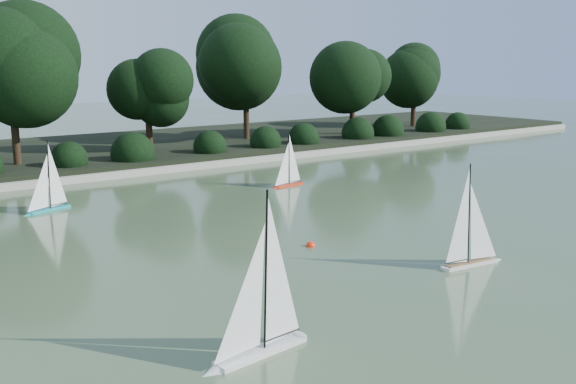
{
  "coord_description": "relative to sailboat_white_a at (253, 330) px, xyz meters",
  "views": [
    {
      "loc": [
        -7.33,
        -6.76,
        2.96
      ],
      "look_at": [
        -0.67,
        2.11,
        0.7
      ],
      "focal_mm": 40.0,
      "sensor_mm": 36.0,
      "label": 1
    }
  ],
  "objects": [
    {
      "name": "ground",
      "position": [
        3.96,
        1.68,
        -0.29
      ],
      "size": [
        80.0,
        80.0,
        0.0
      ],
      "primitive_type": "plane",
      "color": "#3D5131",
      "rests_on": "ground"
    },
    {
      "name": "pond_coping",
      "position": [
        3.96,
        10.68,
        -0.2
      ],
      "size": [
        40.0,
        0.35,
        0.18
      ],
      "primitive_type": "cube",
      "color": "gray",
      "rests_on": "ground"
    },
    {
      "name": "far_bank",
      "position": [
        3.96,
        14.68,
        -0.14
      ],
      "size": [
        40.0,
        8.0,
        0.3
      ],
      "primitive_type": "cube",
      "color": "black",
      "rests_on": "ground"
    },
    {
      "name": "tree_line",
      "position": [
        5.2,
        13.12,
        2.35
      ],
      "size": [
        26.31,
        3.93,
        4.39
      ],
      "color": "black",
      "rests_on": "ground"
    },
    {
      "name": "shrub_hedge",
      "position": [
        3.96,
        11.58,
        0.16
      ],
      "size": [
        29.1,
        1.1,
        1.1
      ],
      "color": "black",
      "rests_on": "ground"
    },
    {
      "name": "sailboat_white_a",
      "position": [
        0.0,
        0.0,
        0.0
      ],
      "size": [
        1.36,
        0.34,
        1.84
      ],
      "color": "silver",
      "rests_on": "ground"
    },
    {
      "name": "sailboat_white_b",
      "position": [
        4.33,
        0.55,
        -0.04
      ],
      "size": [
        1.19,
        0.35,
        1.62
      ],
      "color": "silver",
      "rests_on": "ground"
    },
    {
      "name": "sailboat_orange",
      "position": [
        5.73,
        7.12,
        -0.07
      ],
      "size": [
        1.02,
        0.29,
        1.39
      ],
      "color": "red",
      "rests_on": "ground"
    },
    {
      "name": "sailboat_teal",
      "position": [
        0.27,
        7.9,
        -0.05
      ],
      "size": [
        1.09,
        0.52,
        1.52
      ],
      "color": "teal",
      "rests_on": "ground"
    },
    {
      "name": "race_buoy",
      "position": [
        2.99,
        2.77,
        -0.29
      ],
      "size": [
        0.16,
        0.16,
        0.16
      ],
      "primitive_type": "sphere",
      "color": "red",
      "rests_on": "ground"
    }
  ]
}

